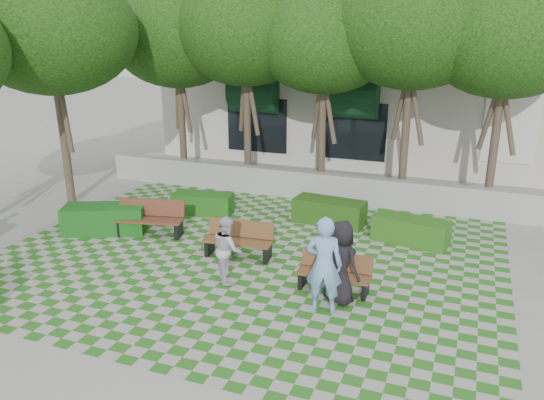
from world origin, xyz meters
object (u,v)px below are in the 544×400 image
at_px(hedge_east, 411,231).
at_px(person_dark, 340,262).
at_px(person_blue, 324,265).
at_px(hedge_midright, 329,212).
at_px(person_white, 228,249).
at_px(bench_mid, 239,240).
at_px(hedge_west, 105,219).
at_px(bench_west, 150,219).
at_px(hedge_midleft, 203,203).
at_px(bench_east, 334,273).

distance_m(hedge_east, person_dark, 3.92).
bearing_deg(person_blue, hedge_east, -113.25).
relative_size(hedge_midright, person_white, 1.34).
xyz_separation_m(bench_mid, hedge_west, (-4.11, 0.19, -0.04)).
bearing_deg(bench_west, hedge_west, 178.94).
xyz_separation_m(bench_mid, person_blue, (2.64, -1.82, 0.56)).
xyz_separation_m(bench_west, person_dark, (5.69, -1.81, 0.41)).
relative_size(hedge_midright, hedge_west, 0.93).
height_order(bench_mid, person_blue, person_blue).
height_order(hedge_midleft, person_blue, person_blue).
height_order(hedge_west, person_dark, person_dark).
relative_size(bench_mid, hedge_midleft, 0.97).
bearing_deg(bench_mid, hedge_midright, 60.16).
distance_m(hedge_west, person_white, 4.69).
bearing_deg(hedge_midleft, hedge_east, -1.41).
height_order(bench_east, person_blue, person_blue).
height_order(hedge_midright, person_dark, person_dark).
xyz_separation_m(hedge_east, person_dark, (-0.95, -3.77, 0.54)).
bearing_deg(hedge_midleft, person_dark, -36.92).
relative_size(bench_mid, person_dark, 0.99).
distance_m(bench_mid, bench_west, 2.87).
bearing_deg(hedge_west, person_blue, -16.51).
height_order(hedge_east, hedge_midleft, hedge_east).
relative_size(hedge_east, person_dark, 1.10).
xyz_separation_m(bench_east, hedge_west, (-6.75, 1.09, -0.01)).
relative_size(bench_west, hedge_west, 0.88).
xyz_separation_m(bench_mid, hedge_midleft, (-2.36, 2.57, -0.11)).
relative_size(hedge_midleft, person_blue, 0.91).
relative_size(hedge_midright, person_blue, 1.03).
bearing_deg(person_white, hedge_west, 32.89).
bearing_deg(bench_west, hedge_midright, 18.42).
distance_m(person_dark, person_white, 2.54).
bearing_deg(hedge_midleft, person_blue, -41.23).
relative_size(bench_west, hedge_east, 1.00).
relative_size(bench_mid, person_white, 1.14).
xyz_separation_m(bench_east, person_white, (-2.31, -0.38, 0.36)).
height_order(hedge_west, person_white, person_white).
relative_size(bench_west, person_blue, 0.97).
xyz_separation_m(bench_east, bench_mid, (-2.63, 0.91, 0.03)).
bearing_deg(person_blue, hedge_midright, -84.12).
height_order(bench_east, hedge_midleft, bench_east).
bearing_deg(person_dark, hedge_midleft, -10.40).
bearing_deg(bench_mid, hedge_west, 172.67).
bearing_deg(hedge_east, hedge_west, -164.26).
distance_m(hedge_east, hedge_midleft, 6.17).
height_order(hedge_east, person_blue, person_blue).
bearing_deg(hedge_east, bench_mid, -147.56).
height_order(person_dark, person_white, person_dark).
bearing_deg(hedge_midright, bench_east, -73.40).
xyz_separation_m(hedge_west, person_white, (4.44, -1.47, 0.37)).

